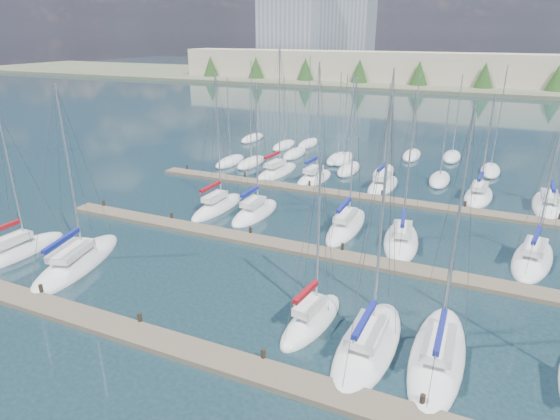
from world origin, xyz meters
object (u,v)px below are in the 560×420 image
at_px(sailboat_p, 383,185).
at_px(sailboat_o, 314,178).
at_px(sailboat_d, 311,320).
at_px(sailboat_a, 19,251).
at_px(sailboat_n, 277,172).
at_px(sailboat_f, 438,356).
at_px(sailboat_m, 532,259).
at_px(sailboat_j, 255,212).
at_px(sailboat_i, 218,207).
at_px(sailboat_k, 346,226).
at_px(sailboat_e, 368,345).
at_px(sailboat_r, 547,205).
at_px(sailboat_b, 77,262).
at_px(sailboat_l, 401,241).
at_px(sailboat_q, 478,196).

xyz_separation_m(sailboat_p, sailboat_o, (-7.86, -0.62, 0.01)).
relative_size(sailboat_d, sailboat_a, 0.94).
xyz_separation_m(sailboat_d, sailboat_a, (-23.95, -0.56, -0.01)).
bearing_deg(sailboat_n, sailboat_f, -46.69).
bearing_deg(sailboat_m, sailboat_j, -169.83).
distance_m(sailboat_j, sailboat_a, 19.73).
xyz_separation_m(sailboat_i, sailboat_k, (12.80, 0.45, -0.01)).
bearing_deg(sailboat_m, sailboat_f, -99.27).
distance_m(sailboat_e, sailboat_m, 17.50).
xyz_separation_m(sailboat_a, sailboat_m, (36.31, 14.83, -0.00)).
distance_m(sailboat_r, sailboat_b, 42.85).
distance_m(sailboat_i, sailboat_l, 17.75).
bearing_deg(sailboat_l, sailboat_p, 100.27).
xyz_separation_m(sailboat_l, sailboat_b, (-21.15, -13.63, -0.01)).
distance_m(sailboat_p, sailboat_o, 7.88).
bearing_deg(sailboat_r, sailboat_p, -178.06).
distance_m(sailboat_q, sailboat_k, 16.78).
height_order(sailboat_p, sailboat_r, sailboat_r).
relative_size(sailboat_d, sailboat_m, 0.92).
relative_size(sailboat_m, sailboat_b, 0.87).
xyz_separation_m(sailboat_q, sailboat_l, (-5.27, -14.39, 0.00)).
distance_m(sailboat_e, sailboat_d, 3.72).
distance_m(sailboat_n, sailboat_m, 30.06).
bearing_deg(sailboat_d, sailboat_p, 101.10).
bearing_deg(sailboat_q, sailboat_e, -93.71).
bearing_deg(sailboat_r, sailboat_o, -176.80).
xyz_separation_m(sailboat_m, sailboat_b, (-30.77, -14.34, -0.01)).
xyz_separation_m(sailboat_e, sailboat_q, (4.39, 28.83, -0.01)).
bearing_deg(sailboat_d, sailboat_m, 56.45).
height_order(sailboat_f, sailboat_m, sailboat_f).
distance_m(sailboat_e, sailboat_q, 29.17).
height_order(sailboat_o, sailboat_i, sailboat_o).
bearing_deg(sailboat_n, sailboat_m, -20.90).
relative_size(sailboat_e, sailboat_i, 1.07).
height_order(sailboat_a, sailboat_m, sailboat_m).
distance_m(sailboat_l, sailboat_a, 30.19).
distance_m(sailboat_f, sailboat_l, 14.54).
xyz_separation_m(sailboat_q, sailboat_r, (6.27, -0.32, 0.01)).
distance_m(sailboat_o, sailboat_k, 14.29).
xyz_separation_m(sailboat_o, sailboat_r, (23.94, 0.80, -0.01)).
bearing_deg(sailboat_j, sailboat_q, 37.25).
xyz_separation_m(sailboat_i, sailboat_r, (29.28, 13.44, -0.01)).
distance_m(sailboat_p, sailboat_e, 28.85).
bearing_deg(sailboat_p, sailboat_l, -68.60).
bearing_deg(sailboat_o, sailboat_r, 6.86).
bearing_deg(sailboat_d, sailboat_l, 85.93).
distance_m(sailboat_d, sailboat_i, 20.64).
height_order(sailboat_k, sailboat_a, sailboat_k).
bearing_deg(sailboat_k, sailboat_n, 134.41).
height_order(sailboat_n, sailboat_o, sailboat_n).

